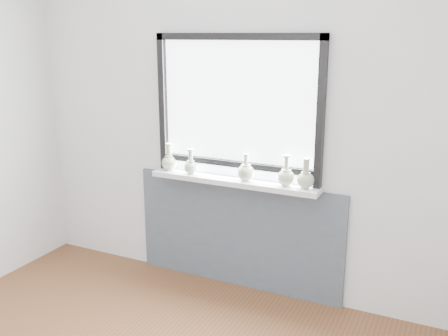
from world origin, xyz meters
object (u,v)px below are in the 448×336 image
at_px(vase_a, 169,161).
at_px(vase_d, 286,176).
at_px(windowsill, 233,181).
at_px(vase_b, 191,166).
at_px(vase_e, 306,178).
at_px(vase_c, 246,172).

bearing_deg(vase_a, vase_d, -0.33).
xyz_separation_m(windowsill, vase_b, (-0.35, -0.02, 0.08)).
bearing_deg(vase_e, vase_d, -179.05).
distance_m(windowsill, vase_e, 0.56).
relative_size(windowsill, vase_c, 6.55).
xyz_separation_m(windowsill, vase_e, (0.55, 0.00, 0.09)).
bearing_deg(vase_d, vase_a, 179.67).
bearing_deg(vase_e, vase_b, -178.68).
relative_size(vase_a, vase_c, 1.06).
xyz_separation_m(vase_c, vase_d, (0.31, 0.01, 0.00)).
height_order(windowsill, vase_e, vase_e).
relative_size(vase_c, vase_d, 0.91).
height_order(vase_b, vase_c, vase_c).
xyz_separation_m(vase_a, vase_e, (1.11, -0.00, 0.00)).
height_order(vase_d, vase_e, vase_d).
distance_m(vase_a, vase_c, 0.66).
bearing_deg(vase_c, vase_e, 1.09).
xyz_separation_m(vase_a, vase_b, (0.21, -0.02, -0.01)).
bearing_deg(vase_d, vase_e, 0.95).
bearing_deg(vase_c, vase_b, -178.46).
bearing_deg(windowsill, vase_d, 0.11).
distance_m(vase_c, vase_d, 0.31).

